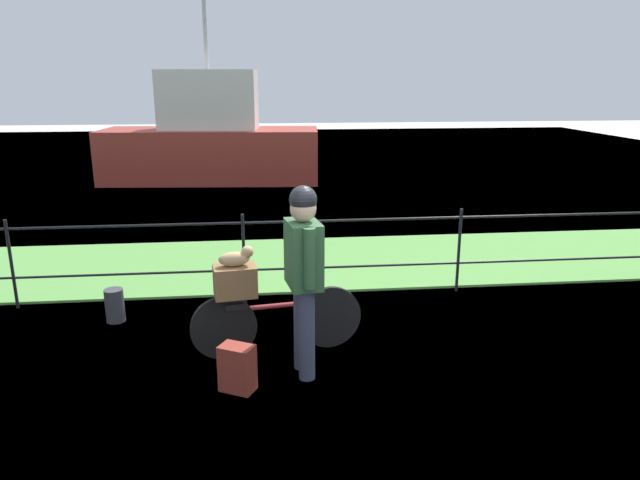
{
  "coord_description": "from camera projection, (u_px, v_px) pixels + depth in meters",
  "views": [
    {
      "loc": [
        -1.09,
        -4.13,
        2.52
      ],
      "look_at": [
        -0.47,
        1.65,
        0.9
      ],
      "focal_mm": 32.67,
      "sensor_mm": 36.0,
      "label": 1
    }
  ],
  "objects": [
    {
      "name": "wooden_crate",
      "position": [
        235.0,
        281.0,
        5.26
      ],
      "size": [
        0.41,
        0.32,
        0.28
      ],
      "primitive_type": "cube",
      "rotation": [
        0.0,
        0.0,
        0.14
      ],
      "color": "brown",
      "rests_on": "bicycle_main"
    },
    {
      "name": "cyclist_person",
      "position": [
        304.0,
        265.0,
        4.9
      ],
      "size": [
        0.31,
        0.54,
        1.68
      ],
      "color": "#383D51",
      "rests_on": "ground"
    },
    {
      "name": "harbor_water",
      "position": [
        301.0,
        179.0,
        15.02
      ],
      "size": [
        30.0,
        30.0,
        0.0
      ],
      "primitive_type": "plane",
      "color": "#426684",
      "rests_on": "ground"
    },
    {
      "name": "ground_plane",
      "position": [
        399.0,
        399.0,
        4.75
      ],
      "size": [
        60.0,
        60.0,
        0.0
      ],
      "primitive_type": "plane",
      "color": "#B2ADA3"
    },
    {
      "name": "iron_fence",
      "position": [
        354.0,
        246.0,
        6.85
      ],
      "size": [
        18.04,
        0.04,
        1.03
      ],
      "color": "black",
      "rests_on": "ground"
    },
    {
      "name": "grass_strip",
      "position": [
        338.0,
        261.0,
        8.26
      ],
      "size": [
        27.0,
        2.4,
        0.03
      ],
      "primitive_type": "cube",
      "color": "#569342",
      "rests_on": "ground"
    },
    {
      "name": "mooring_bollard",
      "position": [
        115.0,
        305.0,
        6.21
      ],
      "size": [
        0.2,
        0.2,
        0.36
      ],
      "primitive_type": "cylinder",
      "color": "#38383D",
      "rests_on": "ground"
    },
    {
      "name": "moored_boat_near",
      "position": [
        211.0,
        141.0,
        14.52
      ],
      "size": [
        5.45,
        2.28,
        4.32
      ],
      "color": "#9E3328",
      "rests_on": "ground"
    },
    {
      "name": "terrier_dog",
      "position": [
        237.0,
        258.0,
        5.2
      ],
      "size": [
        0.32,
        0.18,
        0.18
      ],
      "color": "tan",
      "rests_on": "wooden_crate"
    },
    {
      "name": "bicycle_main",
      "position": [
        276.0,
        321.0,
        5.46
      ],
      "size": [
        1.61,
        0.3,
        0.61
      ],
      "color": "black",
      "rests_on": "ground"
    },
    {
      "name": "backpack_on_paving",
      "position": [
        237.0,
        368.0,
        4.83
      ],
      "size": [
        0.33,
        0.29,
        0.4
      ],
      "primitive_type": "cube",
      "rotation": [
        0.0,
        0.0,
        2.65
      ],
      "color": "maroon",
      "rests_on": "ground"
    }
  ]
}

